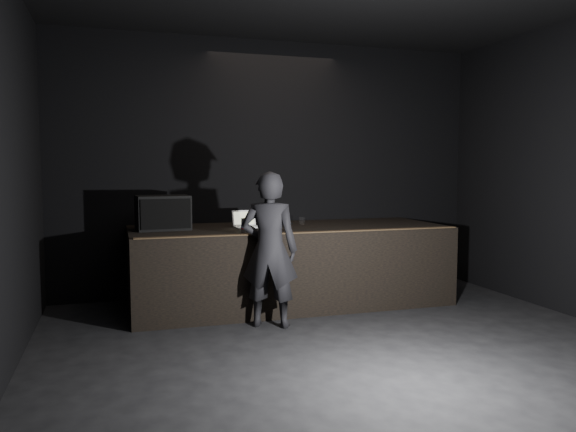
{
  "coord_description": "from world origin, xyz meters",
  "views": [
    {
      "loc": [
        -2.14,
        -4.1,
        1.76
      ],
      "look_at": [
        -0.15,
        2.3,
        1.17
      ],
      "focal_mm": 35.0,
      "sensor_mm": 36.0,
      "label": 1
    }
  ],
  "objects_px": {
    "stage_riser": "(289,265)",
    "stage_monitor": "(163,213)",
    "laptop": "(246,223)",
    "person": "(269,250)",
    "beer_can": "(244,225)"
  },
  "relations": [
    {
      "from": "stage_riser",
      "to": "stage_monitor",
      "type": "xyz_separation_m",
      "value": [
        -1.58,
        0.1,
        0.71
      ]
    },
    {
      "from": "laptop",
      "to": "stage_monitor",
      "type": "bearing_deg",
      "value": 174.98
    },
    {
      "from": "stage_monitor",
      "to": "laptop",
      "type": "height_order",
      "value": "stage_monitor"
    },
    {
      "from": "person",
      "to": "stage_monitor",
      "type": "bearing_deg",
      "value": -20.94
    },
    {
      "from": "stage_riser",
      "to": "person",
      "type": "relative_size",
      "value": 2.33
    },
    {
      "from": "laptop",
      "to": "beer_can",
      "type": "bearing_deg",
      "value": -109.34
    },
    {
      "from": "stage_riser",
      "to": "laptop",
      "type": "relative_size",
      "value": 12.37
    },
    {
      "from": "stage_riser",
      "to": "laptop",
      "type": "distance_m",
      "value": 0.79
    },
    {
      "from": "stage_riser",
      "to": "person",
      "type": "height_order",
      "value": "person"
    },
    {
      "from": "stage_monitor",
      "to": "person",
      "type": "xyz_separation_m",
      "value": [
        1.05,
        -1.05,
        -0.35
      ]
    },
    {
      "from": "beer_can",
      "to": "person",
      "type": "relative_size",
      "value": 0.1
    },
    {
      "from": "stage_monitor",
      "to": "laptop",
      "type": "relative_size",
      "value": 2.03
    },
    {
      "from": "laptop",
      "to": "person",
      "type": "height_order",
      "value": "person"
    },
    {
      "from": "beer_can",
      "to": "person",
      "type": "bearing_deg",
      "value": -69.58
    },
    {
      "from": "stage_riser",
      "to": "stage_monitor",
      "type": "height_order",
      "value": "stage_monitor"
    }
  ]
}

